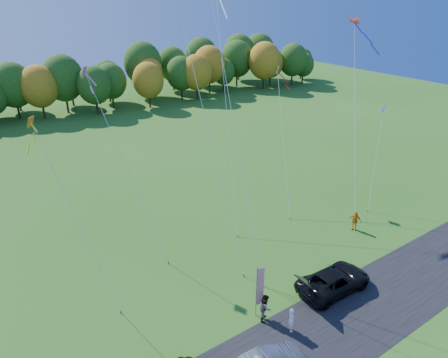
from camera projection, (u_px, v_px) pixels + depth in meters
ground at (273, 302)px, 27.42m from camera, size 160.00×160.00×0.00m
asphalt_strip at (315, 340)px, 24.42m from camera, size 90.00×6.00×0.01m
tree_line at (65, 116)px, 68.65m from camera, size 116.00×12.00×10.00m
black_suv at (334, 280)px, 28.23m from camera, size 5.78×2.82×1.58m
person_tailgate_a at (291, 320)px, 24.77m from camera, size 0.63×0.74×1.71m
person_tailgate_b at (265, 307)px, 25.58m from camera, size 1.18×1.19×1.93m
person_east at (355, 220)px, 35.44m from camera, size 0.90×1.15×1.82m
feather_flag at (259, 286)px, 25.36m from camera, size 0.49×0.20×3.84m
kite_delta_blue at (195, 74)px, 27.44m from camera, size 3.14×11.04×27.93m
kite_parafoil_orange at (224, 85)px, 36.39m from camera, size 8.36×14.13×23.76m
kite_delta_red at (233, 116)px, 27.97m from camera, size 2.35×10.07×22.69m
kite_parafoil_rainbow at (355, 118)px, 37.44m from camera, size 6.79×7.76×17.41m
kite_diamond_yellow at (77, 219)px, 25.44m from camera, size 2.84×6.38×12.74m
kite_diamond_white at (283, 141)px, 38.56m from camera, size 4.62×8.03×12.96m
kite_diamond_pink at (127, 167)px, 30.73m from camera, size 2.76×8.58×14.56m
kite_diamond_blue_low at (376, 159)px, 38.52m from camera, size 4.05×3.11×9.79m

